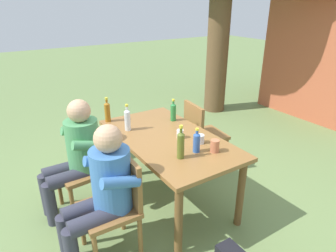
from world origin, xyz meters
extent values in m
plane|color=#6B844C|center=(0.00, 0.00, 0.00)|extent=(24.00, 24.00, 0.00)
cube|color=olive|center=(0.00, 0.00, 0.73)|extent=(1.58, 0.86, 0.04)
cylinder|color=brown|center=(-0.71, -0.35, 0.35)|extent=(0.07, 0.07, 0.71)
cylinder|color=brown|center=(0.71, -0.35, 0.35)|extent=(0.07, 0.07, 0.71)
cylinder|color=brown|center=(-0.71, 0.35, 0.35)|extent=(0.07, 0.07, 0.71)
cylinder|color=brown|center=(0.71, 0.35, 0.35)|extent=(0.07, 0.07, 0.71)
cube|color=olive|center=(-0.36, -0.81, 0.43)|extent=(0.47, 0.47, 0.04)
cube|color=olive|center=(-0.37, -0.61, 0.66)|extent=(0.42, 0.07, 0.42)
cylinder|color=olive|center=(-0.53, -1.02, 0.21)|extent=(0.04, 0.04, 0.41)
cylinder|color=olive|center=(-0.15, -0.99, 0.21)|extent=(0.04, 0.04, 0.41)
cylinder|color=olive|center=(-0.56, -0.64, 0.21)|extent=(0.04, 0.04, 0.41)
cylinder|color=olive|center=(-0.18, -0.61, 0.21)|extent=(0.04, 0.04, 0.41)
cube|color=olive|center=(0.36, -0.81, 0.43)|extent=(0.45, 0.45, 0.04)
cube|color=olive|center=(0.36, -0.61, 0.66)|extent=(0.42, 0.05, 0.42)
cylinder|color=olive|center=(0.16, -1.00, 0.21)|extent=(0.04, 0.04, 0.41)
cylinder|color=olive|center=(0.17, -0.62, 0.21)|extent=(0.04, 0.04, 0.41)
cylinder|color=olive|center=(0.55, -0.63, 0.21)|extent=(0.04, 0.04, 0.41)
cube|color=olive|center=(-0.36, 0.81, 0.43)|extent=(0.49, 0.49, 0.04)
cube|color=olive|center=(-0.38, 0.61, 0.66)|extent=(0.42, 0.09, 0.42)
cylinder|color=olive|center=(-0.15, 0.98, 0.21)|extent=(0.04, 0.04, 0.41)
cylinder|color=olive|center=(-0.52, 1.02, 0.21)|extent=(0.04, 0.04, 0.41)
cylinder|color=olive|center=(-0.19, 0.60, 0.21)|extent=(0.04, 0.04, 0.41)
cylinder|color=olive|center=(-0.57, 0.65, 0.21)|extent=(0.04, 0.04, 0.41)
cylinder|color=#4C935B|center=(-0.36, -0.76, 0.71)|extent=(0.32, 0.32, 0.52)
sphere|color=tan|center=(-0.36, -0.76, 1.07)|extent=(0.22, 0.22, 0.22)
cylinder|color=#383847|center=(-0.45, -0.96, 0.45)|extent=(0.14, 0.40, 0.14)
cylinder|color=#383847|center=(-0.45, -1.16, 0.23)|extent=(0.11, 0.11, 0.45)
cylinder|color=#4C935B|center=(-0.55, -0.76, 0.79)|extent=(0.09, 0.31, 0.16)
cylinder|color=#383847|center=(-0.27, -0.96, 0.45)|extent=(0.14, 0.40, 0.14)
cylinder|color=#383847|center=(-0.27, -1.16, 0.23)|extent=(0.11, 0.11, 0.45)
cylinder|color=#4C935B|center=(-0.17, -0.76, 0.79)|extent=(0.09, 0.31, 0.16)
cylinder|color=#3D70B2|center=(0.36, -0.76, 0.71)|extent=(0.32, 0.32, 0.52)
sphere|color=tan|center=(0.36, -0.76, 1.07)|extent=(0.22, 0.22, 0.22)
cylinder|color=#383847|center=(0.27, -0.96, 0.45)|extent=(0.14, 0.40, 0.14)
cylinder|color=#383847|center=(0.27, -1.16, 0.23)|extent=(0.11, 0.11, 0.45)
cylinder|color=#3D70B2|center=(0.17, -0.76, 0.79)|extent=(0.09, 0.31, 0.16)
cylinder|color=#383847|center=(0.45, -0.96, 0.45)|extent=(0.14, 0.40, 0.14)
cylinder|color=#3D70B2|center=(0.55, -0.76, 0.79)|extent=(0.09, 0.31, 0.16)
cylinder|color=#996019|center=(-0.72, -0.35, 0.85)|extent=(0.06, 0.06, 0.20)
cone|color=#996019|center=(-0.72, -0.35, 0.97)|extent=(0.06, 0.06, 0.03)
cylinder|color=#996019|center=(-0.72, -0.35, 1.00)|extent=(0.03, 0.03, 0.03)
cylinder|color=yellow|center=(-0.72, -0.35, 1.02)|extent=(0.03, 0.03, 0.02)
cylinder|color=#566623|center=(0.42, -0.14, 0.86)|extent=(0.06, 0.06, 0.22)
cone|color=#566623|center=(0.42, -0.14, 0.99)|extent=(0.06, 0.06, 0.03)
cylinder|color=#566623|center=(0.42, -0.14, 1.02)|extent=(0.03, 0.03, 0.03)
cylinder|color=yellow|center=(0.42, -0.14, 1.05)|extent=(0.03, 0.03, 0.02)
cylinder|color=#2D56A3|center=(0.41, 0.05, 0.83)|extent=(0.06, 0.06, 0.17)
cone|color=#2D56A3|center=(0.41, 0.05, 0.93)|extent=(0.06, 0.06, 0.02)
cylinder|color=#2D56A3|center=(0.41, 0.05, 0.95)|extent=(0.03, 0.03, 0.02)
cylinder|color=yellow|center=(0.41, 0.05, 0.97)|extent=(0.03, 0.03, 0.02)
cylinder|color=#287A38|center=(-0.34, 0.29, 0.84)|extent=(0.06, 0.06, 0.18)
cone|color=#287A38|center=(-0.34, 0.29, 0.95)|extent=(0.06, 0.06, 0.03)
cylinder|color=#287A38|center=(-0.34, 0.29, 0.97)|extent=(0.03, 0.03, 0.03)
cylinder|color=yellow|center=(-0.34, 0.29, 0.99)|extent=(0.03, 0.03, 0.02)
cylinder|color=white|center=(-0.37, -0.27, 0.85)|extent=(0.06, 0.06, 0.21)
cone|color=white|center=(-0.37, -0.27, 0.97)|extent=(0.06, 0.06, 0.03)
cylinder|color=white|center=(-0.37, -0.27, 1.00)|extent=(0.03, 0.03, 0.03)
cylinder|color=yellow|center=(-0.37, -0.27, 1.03)|extent=(0.03, 0.03, 0.02)
cylinder|color=#BC6B47|center=(0.49, 0.19, 0.81)|extent=(0.08, 0.08, 0.12)
cylinder|color=white|center=(0.08, 0.09, 0.79)|extent=(0.07, 0.07, 0.09)
cylinder|color=silver|center=(0.28, 0.19, 0.79)|extent=(0.08, 0.08, 0.09)
cube|color=#47663D|center=(-1.29, -0.37, 0.23)|extent=(0.33, 0.19, 0.46)
cube|color=#395130|center=(-1.29, -0.49, 0.15)|extent=(0.23, 0.06, 0.20)
cylinder|color=brown|center=(-1.94, 2.34, 1.28)|extent=(0.40, 0.40, 2.57)
cube|color=#B25638|center=(-0.69, 4.10, 1.07)|extent=(2.04, 1.50, 2.13)
camera|label=1|loc=(2.29, -1.46, 2.03)|focal=31.75mm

